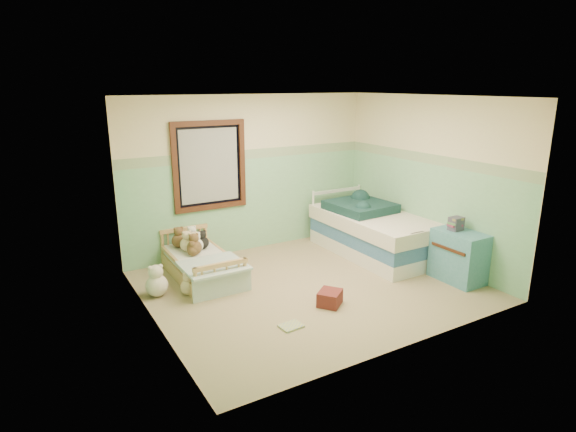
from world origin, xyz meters
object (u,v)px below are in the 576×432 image
red_pillow (330,298)px  dresser (459,256)px  floor_book (291,326)px  plush_floor_tan (189,287)px  toddler_bed_frame (202,270)px  plush_floor_cream (157,285)px  twin_bed_frame (373,247)px

red_pillow → dresser: bearing=-7.6°
dresser → floor_book: (-2.68, 0.03, -0.34)m
plush_floor_tan → dresser: size_ratio=0.30×
plush_floor_tan → red_pillow: 1.83m
plush_floor_tan → floor_book: bearing=-63.3°
toddler_bed_frame → plush_floor_cream: plush_floor_cream is taller
toddler_bed_frame → floor_book: 1.93m
red_pillow → floor_book: red_pillow is taller
dresser → floor_book: dresser is taller
toddler_bed_frame → red_pillow: bearing=-57.6°
twin_bed_frame → dresser: 1.47m
toddler_bed_frame → twin_bed_frame: twin_bed_frame is taller
red_pillow → plush_floor_cream: bearing=142.8°
floor_book → plush_floor_tan: bearing=111.8°
toddler_bed_frame → plush_floor_tan: (-0.36, -0.48, 0.01)m
toddler_bed_frame → plush_floor_cream: bearing=-156.9°
plush_floor_cream → plush_floor_tan: plush_floor_cream is taller
dresser → floor_book: 2.70m
red_pillow → toddler_bed_frame: bearing=122.4°
toddler_bed_frame → plush_floor_tan: 0.60m
toddler_bed_frame → dresser: (3.03, -1.92, 0.26)m
toddler_bed_frame → red_pillow: 1.96m
toddler_bed_frame → floor_book: (0.35, -1.89, -0.08)m
plush_floor_cream → floor_book: bearing=-55.8°
plush_floor_tan → dresser: bearing=-23.0°
toddler_bed_frame → red_pillow: size_ratio=5.06×
toddler_bed_frame → red_pillow: toddler_bed_frame is taller
plush_floor_cream → dresser: (3.76, -1.61, 0.21)m
twin_bed_frame → plush_floor_cream: bearing=176.8°
plush_floor_cream → red_pillow: bearing=-37.2°
plush_floor_tan → dresser: dresser is taller
red_pillow → twin_bed_frame: bearing=34.8°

